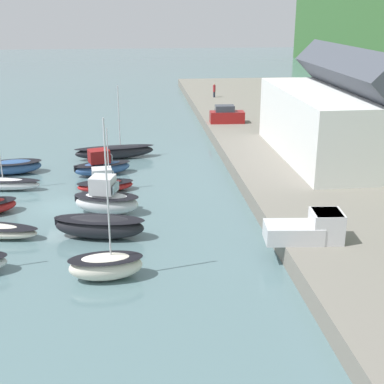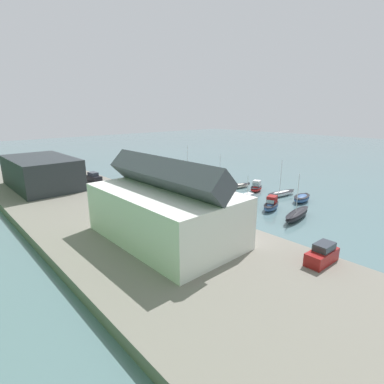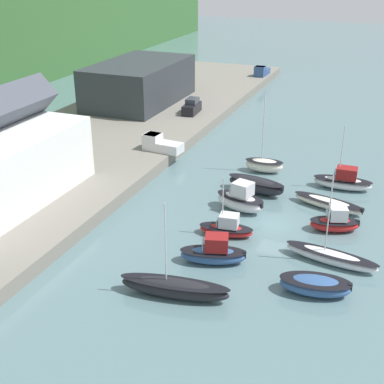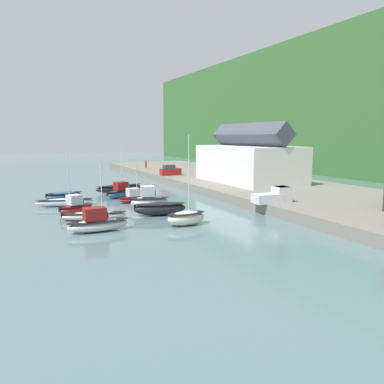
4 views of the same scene
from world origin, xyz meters
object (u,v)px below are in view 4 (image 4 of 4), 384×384
at_px(moored_boat_3, 149,200).
at_px(parked_car_0, 170,171).
at_px(moored_boat_10, 98,223).
at_px(moored_boat_0, 119,188).
at_px(moored_boat_1, 122,192).
at_px(moored_boat_9, 94,215).
at_px(moored_boat_7, 65,202).
at_px(person_on_quay, 146,164).
at_px(moored_boat_6, 64,196).
at_px(moored_boat_4, 160,208).
at_px(moored_boat_5, 186,217).
at_px(pickup_truck_0, 275,196).
at_px(moored_boat_2, 134,197).
at_px(moored_boat_8, 76,207).

xyz_separation_m(moored_boat_3, parked_car_0, (-25.67, 13.68, 1.13)).
bearing_deg(moored_boat_10, moored_boat_0, 158.59).
xyz_separation_m(moored_boat_0, moored_boat_1, (5.49, -1.05, 0.13)).
bearing_deg(moored_boat_9, moored_boat_10, 7.72).
distance_m(moored_boat_1, moored_boat_7, 9.44).
xyz_separation_m(moored_boat_7, person_on_quay, (-38.20, 24.64, 1.83)).
bearing_deg(moored_boat_6, person_on_quay, 135.55).
height_order(moored_boat_1, moored_boat_10, moored_boat_10).
bearing_deg(moored_boat_4, person_on_quay, 174.79).
relative_size(moored_boat_3, moored_boat_7, 0.70).
bearing_deg(moored_boat_7, moored_boat_5, 40.13).
height_order(moored_boat_0, moored_boat_9, moored_boat_0).
xyz_separation_m(moored_boat_0, moored_boat_3, (15.48, -0.21, 0.35)).
bearing_deg(moored_boat_1, moored_boat_9, -43.87).
distance_m(moored_boat_3, person_on_quay, 47.25).
bearing_deg(pickup_truck_0, moored_boat_4, -104.81).
distance_m(moored_boat_10, pickup_truck_0, 21.54).
height_order(moored_boat_3, moored_boat_4, moored_boat_3).
bearing_deg(moored_boat_4, pickup_truck_0, 82.03).
height_order(moored_boat_2, parked_car_0, moored_boat_2).
bearing_deg(moored_boat_0, moored_boat_2, -11.02).
relative_size(moored_boat_2, moored_boat_9, 0.74).
height_order(moored_boat_1, parked_car_0, parked_car_0).
bearing_deg(pickup_truck_0, moored_boat_10, -85.92).
bearing_deg(moored_boat_8, moored_boat_5, 22.10).
distance_m(moored_boat_4, moored_boat_9, 7.69).
distance_m(moored_boat_5, moored_boat_9, 10.78).
bearing_deg(moored_boat_1, moored_boat_2, -10.70).
bearing_deg(moored_boat_9, person_on_quay, 169.53).
bearing_deg(person_on_quay, moored_boat_7, -32.82).
distance_m(moored_boat_7, pickup_truck_0, 27.68).
bearing_deg(moored_boat_5, moored_boat_1, -179.96).
bearing_deg(parked_car_0, pickup_truck_0, 0.95).
distance_m(moored_boat_4, pickup_truck_0, 14.11).
relative_size(moored_boat_5, moored_boat_9, 1.29).
height_order(moored_boat_8, moored_boat_9, moored_boat_8).
relative_size(moored_boat_6, moored_boat_8, 1.15).
height_order(moored_boat_1, moored_boat_9, moored_boat_1).
distance_m(moored_boat_1, pickup_truck_0, 23.78).
relative_size(moored_boat_4, person_on_quay, 3.08).
relative_size(moored_boat_6, moored_boat_10, 0.80).
bearing_deg(moored_boat_5, moored_boat_7, -152.96).
bearing_deg(moored_boat_8, pickup_truck_0, 47.17).
height_order(moored_boat_6, person_on_quay, person_on_quay).
bearing_deg(moored_boat_2, moored_boat_7, -104.95).
bearing_deg(moored_boat_4, moored_boat_7, -127.97).
relative_size(pickup_truck_0, person_on_quay, 2.28).
height_order(moored_boat_6, pickup_truck_0, pickup_truck_0).
relative_size(moored_boat_10, parked_car_0, 1.63).
distance_m(moored_boat_3, moored_boat_7, 11.69).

